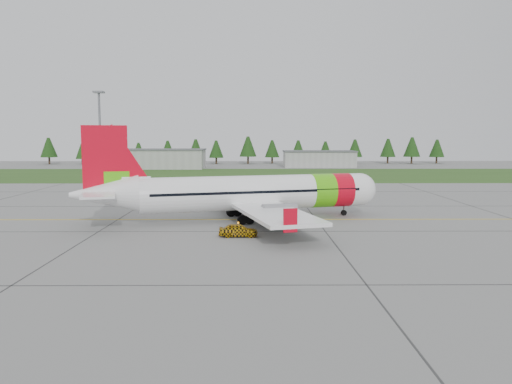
{
  "coord_description": "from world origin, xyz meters",
  "views": [
    {
      "loc": [
        1.93,
        -54.11,
        10.41
      ],
      "look_at": [
        2.39,
        5.07,
        3.82
      ],
      "focal_mm": 35.0,
      "sensor_mm": 36.0,
      "label": 1
    }
  ],
  "objects": [
    {
      "name": "floodlight_mast",
      "position": [
        -32.0,
        58.0,
        10.0
      ],
      "size": [
        0.5,
        0.5,
        20.0
      ],
      "primitive_type": "cylinder",
      "color": "slate",
      "rests_on": "ground"
    },
    {
      "name": "ground",
      "position": [
        0.0,
        0.0,
        0.0
      ],
      "size": [
        320.0,
        320.0,
        0.0
      ],
      "primitive_type": "plane",
      "color": "gray",
      "rests_on": "ground"
    },
    {
      "name": "grass_strip",
      "position": [
        0.0,
        82.0,
        0.01
      ],
      "size": [
        320.0,
        50.0,
        0.03
      ],
      "primitive_type": "cube",
      "color": "#30561E",
      "rests_on": "ground"
    },
    {
      "name": "follow_me_car",
      "position": [
        0.47,
        -2.86,
        2.03
      ],
      "size": [
        1.4,
        1.64,
        4.06
      ],
      "primitive_type": "imported",
      "rotation": [
        0.0,
        0.0,
        1.56
      ],
      "color": "yellow",
      "rests_on": "ground"
    },
    {
      "name": "hangar_west",
      "position": [
        -30.0,
        110.0,
        3.0
      ],
      "size": [
        32.0,
        14.0,
        6.0
      ],
      "primitive_type": "cube",
      "color": "#A8A8A3",
      "rests_on": "ground"
    },
    {
      "name": "aircraft",
      "position": [
        1.48,
        7.82,
        3.37
      ],
      "size": [
        37.87,
        35.68,
        11.7
      ],
      "rotation": [
        0.0,
        0.0,
        0.27
      ],
      "color": "white",
      "rests_on": "ground"
    },
    {
      "name": "treeline",
      "position": [
        0.0,
        138.0,
        5.0
      ],
      "size": [
        160.0,
        8.0,
        10.0
      ],
      "primitive_type": null,
      "color": "#1C3F14",
      "rests_on": "ground"
    },
    {
      "name": "service_van",
      "position": [
        -28.17,
        46.6,
        2.15
      ],
      "size": [
        1.59,
        1.52,
        4.29
      ],
      "primitive_type": "imported",
      "rotation": [
        0.0,
        0.0,
        -0.07
      ],
      "color": "white",
      "rests_on": "ground"
    },
    {
      "name": "hangar_east",
      "position": [
        25.0,
        118.0,
        2.6
      ],
      "size": [
        24.0,
        12.0,
        5.2
      ],
      "primitive_type": "cube",
      "color": "#A8A8A3",
      "rests_on": "ground"
    },
    {
      "name": "taxi_guideline",
      "position": [
        0.0,
        8.0,
        0.01
      ],
      "size": [
        120.0,
        0.25,
        0.02
      ],
      "primitive_type": "cube",
      "color": "gold",
      "rests_on": "ground"
    }
  ]
}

